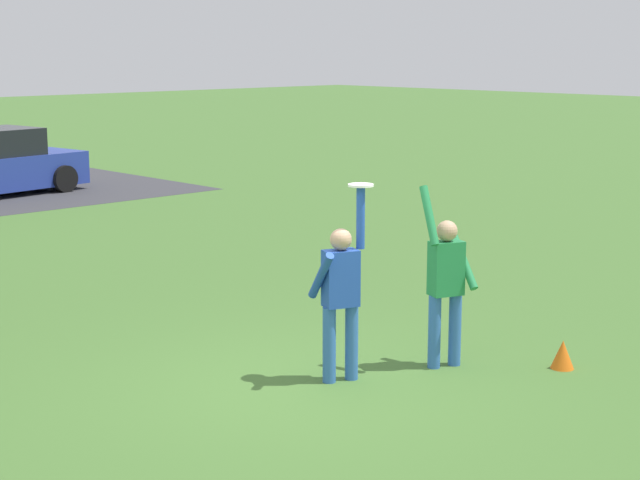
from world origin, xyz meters
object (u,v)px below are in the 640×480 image
(field_cone_orange, at_px, (563,354))
(frisbee_disc, at_px, (361,185))
(person_defender, at_px, (446,281))
(person_catcher, at_px, (341,291))

(field_cone_orange, bearing_deg, frisbee_disc, 144.45)
(person_defender, height_order, field_cone_orange, person_defender)
(person_catcher, xyz_separation_m, person_defender, (1.18, -0.45, -0.00))
(person_catcher, distance_m, person_defender, 1.27)
(frisbee_disc, bearing_deg, person_defender, -20.84)
(person_catcher, height_order, field_cone_orange, person_catcher)
(person_catcher, distance_m, frisbee_disc, 1.13)
(person_defender, xyz_separation_m, field_cone_orange, (0.89, -0.96, -0.82))
(person_catcher, bearing_deg, field_cone_orange, -13.40)
(person_defender, distance_m, field_cone_orange, 1.54)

